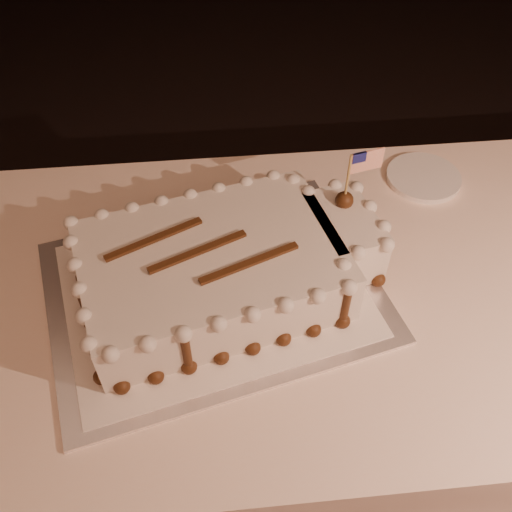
{
  "coord_description": "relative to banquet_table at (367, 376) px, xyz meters",
  "views": [
    {
      "loc": [
        -0.34,
        -0.07,
        1.6
      ],
      "look_at": [
        -0.27,
        0.6,
        0.84
      ],
      "focal_mm": 40.0,
      "sensor_mm": 36.0,
      "label": 1
    }
  ],
  "objects": [
    {
      "name": "banquet_table",
      "position": [
        0.0,
        0.0,
        0.0
      ],
      "size": [
        2.4,
        0.8,
        0.75
      ],
      "primitive_type": "cube",
      "color": "#FFDFC5",
      "rests_on": "ground"
    },
    {
      "name": "cake_board",
      "position": [
        -0.35,
        -0.0,
        0.38
      ],
      "size": [
        0.69,
        0.58,
        0.01
      ],
      "primitive_type": "cube",
      "rotation": [
        0.0,
        0.0,
        0.24
      ],
      "color": "white",
      "rests_on": "banquet_table"
    },
    {
      "name": "doily",
      "position": [
        -0.35,
        -0.0,
        0.38
      ],
      "size": [
        0.62,
        0.53,
        0.0
      ],
      "primitive_type": "cube",
      "rotation": [
        0.0,
        0.0,
        0.24
      ],
      "color": "white",
      "rests_on": "cake_board"
    },
    {
      "name": "sheet_cake",
      "position": [
        -0.32,
        0.01,
        0.44
      ],
      "size": [
        0.59,
        0.41,
        0.23
      ],
      "color": "silver",
      "rests_on": "doily"
    },
    {
      "name": "side_plate",
      "position": [
        0.14,
        0.28,
        0.38
      ],
      "size": [
        0.17,
        0.17,
        0.01
      ],
      "primitive_type": "cylinder",
      "color": "white",
      "rests_on": "banquet_table"
    }
  ]
}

